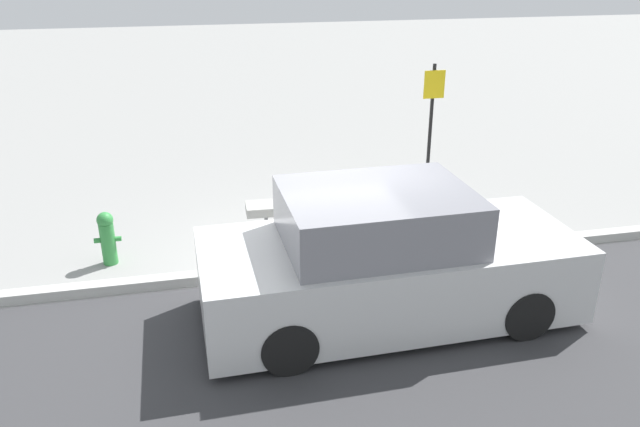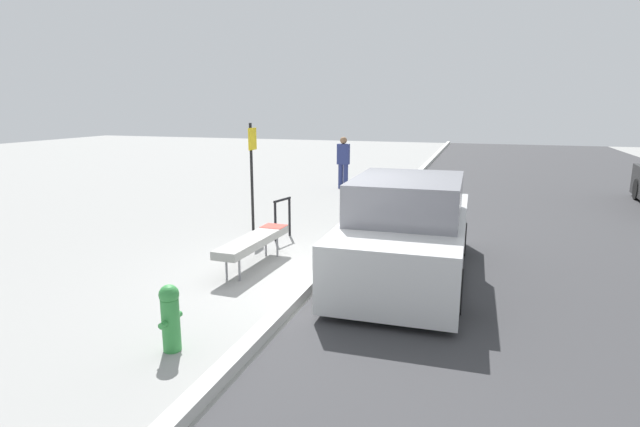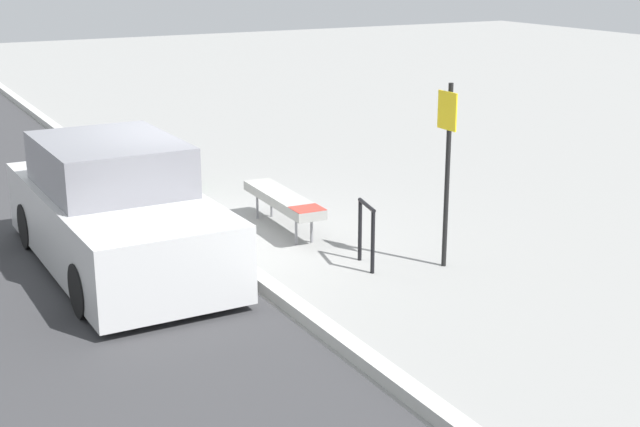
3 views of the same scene
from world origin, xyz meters
The scene contains 7 objects.
ground_plane centered at (0.00, 0.00, 0.00)m, with size 60.00×60.00×0.00m, color gray.
curb centered at (0.00, 0.00, 0.07)m, with size 60.00×0.20×0.13m.
bench centered at (0.12, 1.21, 0.45)m, with size 1.98×0.49×0.53m.
bike_rack centered at (1.98, 1.44, 0.50)m, with size 0.55×0.17×0.83m.
sign_post centered at (2.42, 2.31, 1.38)m, with size 0.36×0.08×2.30m.
fire_hydrant centered at (-2.82, 0.81, 0.41)m, with size 0.36×0.22×0.77m.
parked_car_near centered at (0.48, -1.28, 0.70)m, with size 4.36×1.85×1.59m.
Camera 1 is at (-1.64, -7.35, 4.04)m, focal length 35.00 mm.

